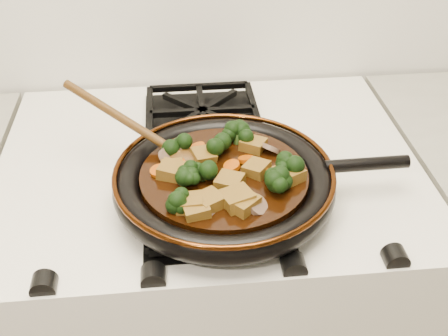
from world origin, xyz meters
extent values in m
cube|color=white|center=(0.00, 1.69, 0.45)|extent=(0.76, 0.60, 0.90)
cylinder|color=black|center=(0.02, 1.57, 0.93)|extent=(0.33, 0.33, 0.01)
torus|color=black|center=(0.02, 1.57, 0.94)|extent=(0.36, 0.36, 0.04)
torus|color=#421E09|center=(0.02, 1.57, 0.96)|extent=(0.35, 0.35, 0.01)
cylinder|color=black|center=(0.25, 1.57, 0.96)|extent=(0.14, 0.02, 0.02)
cylinder|color=black|center=(0.02, 1.57, 0.95)|extent=(0.27, 0.27, 0.02)
cube|color=brown|center=(0.04, 1.48, 0.97)|extent=(0.06, 0.06, 0.02)
cube|color=brown|center=(-0.01, 1.49, 0.97)|extent=(0.05, 0.05, 0.02)
cube|color=brown|center=(0.12, 1.55, 0.97)|extent=(0.05, 0.06, 0.03)
cube|color=brown|center=(-0.03, 1.48, 0.97)|extent=(0.04, 0.05, 0.02)
cube|color=brown|center=(-0.06, 1.57, 0.97)|extent=(0.05, 0.05, 0.03)
cube|color=brown|center=(-0.04, 1.49, 0.97)|extent=(0.05, 0.04, 0.03)
cube|color=brown|center=(0.07, 1.57, 0.97)|extent=(0.05, 0.05, 0.02)
cube|color=brown|center=(-0.01, 1.61, 0.97)|extent=(0.05, 0.05, 0.03)
cube|color=brown|center=(0.07, 1.64, 0.97)|extent=(0.05, 0.05, 0.02)
cube|color=brown|center=(0.03, 1.49, 0.97)|extent=(0.06, 0.06, 0.03)
cube|color=brown|center=(0.02, 1.53, 0.97)|extent=(0.05, 0.05, 0.03)
cube|color=brown|center=(-0.06, 1.58, 0.97)|extent=(0.04, 0.03, 0.02)
cylinder|color=#AF4404|center=(-0.02, 1.64, 0.96)|extent=(0.03, 0.03, 0.02)
cylinder|color=#AF4404|center=(0.03, 1.58, 0.96)|extent=(0.03, 0.03, 0.02)
cylinder|color=#AF4404|center=(0.06, 1.60, 0.96)|extent=(0.03, 0.03, 0.02)
cylinder|color=#AF4404|center=(-0.09, 1.58, 0.96)|extent=(0.03, 0.03, 0.01)
cylinder|color=#AF4404|center=(-0.06, 1.59, 0.96)|extent=(0.03, 0.03, 0.02)
cylinder|color=#AF4404|center=(0.09, 1.57, 0.96)|extent=(0.04, 0.03, 0.03)
cylinder|color=brown|center=(0.06, 1.48, 0.97)|extent=(0.05, 0.05, 0.03)
cylinder|color=brown|center=(0.10, 1.62, 0.97)|extent=(0.05, 0.05, 0.03)
cylinder|color=brown|center=(-0.07, 1.61, 0.97)|extent=(0.04, 0.04, 0.03)
cylinder|color=brown|center=(-0.02, 1.48, 0.97)|extent=(0.04, 0.04, 0.03)
cylinder|color=brown|center=(-0.06, 1.64, 0.97)|extent=(0.04, 0.04, 0.03)
ellipsoid|color=#4F3010|center=(-0.05, 1.62, 0.96)|extent=(0.07, 0.07, 0.02)
cylinder|color=#4F3010|center=(-0.14, 1.69, 1.00)|extent=(0.02, 0.02, 0.25)
camera|label=1|loc=(-0.06, 0.86, 1.49)|focal=45.00mm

